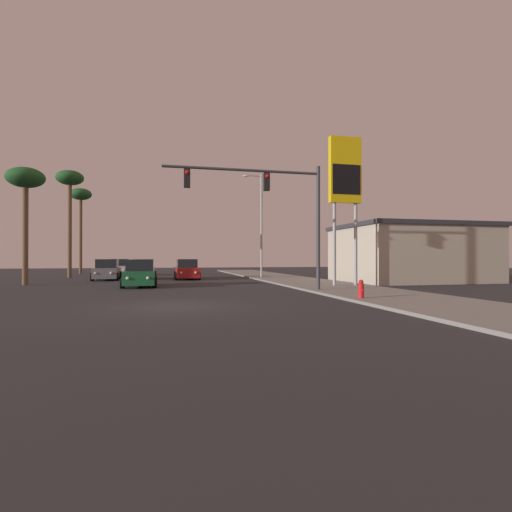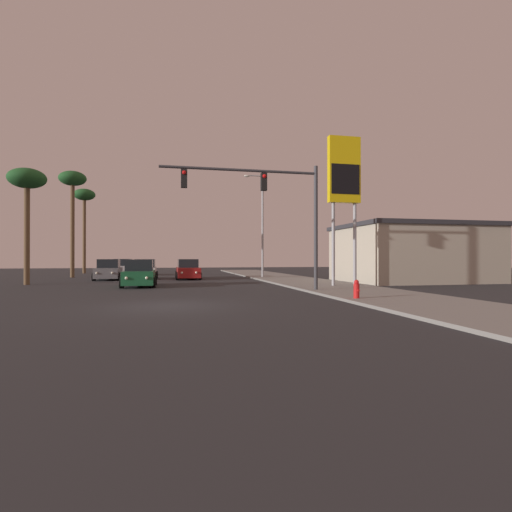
{
  "view_description": "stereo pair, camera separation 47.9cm",
  "coord_description": "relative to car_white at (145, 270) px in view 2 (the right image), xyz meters",
  "views": [
    {
      "loc": [
        -0.39,
        -14.96,
        1.77
      ],
      "look_at": [
        6.19,
        13.15,
        1.92
      ],
      "focal_mm": 28.0,
      "sensor_mm": 36.0,
      "label": 1
    },
    {
      "loc": [
        0.08,
        -15.06,
        1.77
      ],
      "look_at": [
        6.19,
        13.15,
        1.92
      ],
      "focal_mm": 28.0,
      "sensor_mm": 36.0,
      "label": 2
    }
  ],
  "objects": [
    {
      "name": "street_lamp",
      "position": [
        9.87,
        -0.99,
        4.36
      ],
      "size": [
        1.74,
        0.24,
        9.0
      ],
      "color": "#99999E",
      "rests_on": "sidewalk_right"
    },
    {
      "name": "building_gas_station",
      "position": [
        19.96,
        -8.0,
        1.4
      ],
      "size": [
        10.3,
        8.3,
        4.3
      ],
      "color": "#B2A893",
      "rests_on": "ground"
    },
    {
      "name": "palm_tree_far",
      "position": [
        -7.59,
        14.06,
        7.72
      ],
      "size": [
        2.4,
        2.4,
        9.76
      ],
      "color": "brown",
      "rests_on": "ground"
    },
    {
      "name": "car_white",
      "position": [
        0.0,
        0.0,
        0.0
      ],
      "size": [
        2.04,
        4.31,
        1.68
      ],
      "rotation": [
        0.0,
        0.0,
        3.14
      ],
      "color": "silver",
      "rests_on": "ground"
    },
    {
      "name": "car_red",
      "position": [
        3.54,
        -1.14,
        0.0
      ],
      "size": [
        2.04,
        4.33,
        1.68
      ],
      "rotation": [
        0.0,
        0.0,
        3.16
      ],
      "color": "maroon",
      "rests_on": "ground"
    },
    {
      "name": "car_green",
      "position": [
        0.19,
        -9.15,
        0.0
      ],
      "size": [
        2.04,
        4.32,
        1.68
      ],
      "rotation": [
        0.0,
        0.0,
        3.15
      ],
      "color": "#195933",
      "rests_on": "ground"
    },
    {
      "name": "gas_station_sign",
      "position": [
        12.36,
        -12.59,
        5.86
      ],
      "size": [
        2.0,
        0.42,
        9.0
      ],
      "color": "#99999E",
      "rests_on": "sidewalk_right"
    },
    {
      "name": "traffic_light_mast",
      "position": [
        7.19,
        -15.19,
        4.01
      ],
      "size": [
        8.14,
        0.36,
        6.5
      ],
      "color": "#38383D",
      "rests_on": "sidewalk_right"
    },
    {
      "name": "palm_tree_mid",
      "position": [
        -6.64,
        4.06,
        7.68
      ],
      "size": [
        2.4,
        2.4,
        9.71
      ],
      "color": "brown",
      "rests_on": "ground"
    },
    {
      "name": "ground_plane",
      "position": [
        1.96,
        -19.94,
        -0.76
      ],
      "size": [
        120.0,
        120.0,
        0.0
      ],
      "primitive_type": "plane",
      "color": "#28282B"
    },
    {
      "name": "car_grey",
      "position": [
        -2.82,
        -0.72,
        0.0
      ],
      "size": [
        2.04,
        4.33,
        1.68
      ],
      "rotation": [
        0.0,
        0.0,
        3.17
      ],
      "color": "slate",
      "rests_on": "ground"
    },
    {
      "name": "palm_tree_near",
      "position": [
        -7.23,
        -5.94,
        5.93
      ],
      "size": [
        2.4,
        2.4,
        7.73
      ],
      "color": "brown",
      "rests_on": "ground"
    },
    {
      "name": "car_silver",
      "position": [
        -2.67,
        8.06,
        0.0
      ],
      "size": [
        2.04,
        4.32,
        1.68
      ],
      "rotation": [
        0.0,
        0.0,
        3.13
      ],
      "color": "#B7B7BC",
      "rests_on": "ground"
    },
    {
      "name": "sidewalk_right",
      "position": [
        11.46,
        -9.94,
        -0.7
      ],
      "size": [
        5.0,
        60.0,
        0.12
      ],
      "color": "gray",
      "rests_on": "ground"
    },
    {
      "name": "fire_hydrant",
      "position": [
        9.55,
        -19.87,
        -0.27
      ],
      "size": [
        0.24,
        0.34,
        0.76
      ],
      "color": "red",
      "rests_on": "sidewalk_right"
    }
  ]
}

